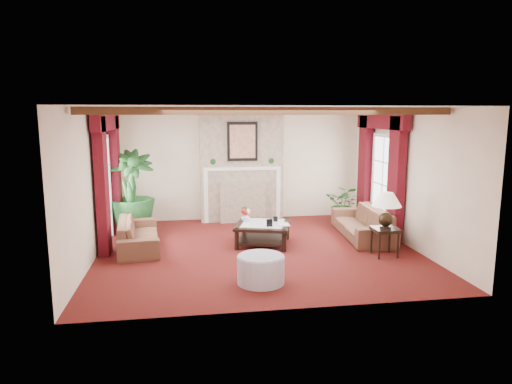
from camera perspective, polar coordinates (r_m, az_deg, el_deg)
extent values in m
plane|color=#460C0D|center=(8.89, 0.20, -7.23)|extent=(6.00, 6.00, 0.00)
plane|color=white|center=(8.50, 0.21, 10.45)|extent=(6.00, 6.00, 0.00)
cube|color=beige|center=(11.29, -1.95, 3.42)|extent=(6.00, 0.02, 2.70)
cube|color=beige|center=(8.65, -19.82, 0.89)|extent=(0.02, 5.50, 2.70)
cube|color=beige|center=(9.52, 18.35, 1.74)|extent=(0.02, 5.50, 2.70)
imported|color=#3B1016|center=(9.21, -14.50, -4.53)|extent=(2.02, 0.92, 0.75)
imported|color=#3B1016|center=(9.94, 13.18, -3.17)|extent=(2.22, 0.94, 0.83)
imported|color=black|center=(10.48, -15.27, -2.09)|extent=(1.97, 2.35, 1.02)
imported|color=black|center=(11.13, 10.97, -2.03)|extent=(1.69, 1.69, 0.71)
cylinder|color=#A8A0B5|center=(7.16, 0.60, -9.67)|extent=(0.74, 0.74, 0.43)
imported|color=silver|center=(9.31, -1.33, -3.17)|extent=(0.18, 0.18, 0.17)
imported|color=black|center=(8.96, 2.82, -3.30)|extent=(0.21, 0.02, 0.29)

